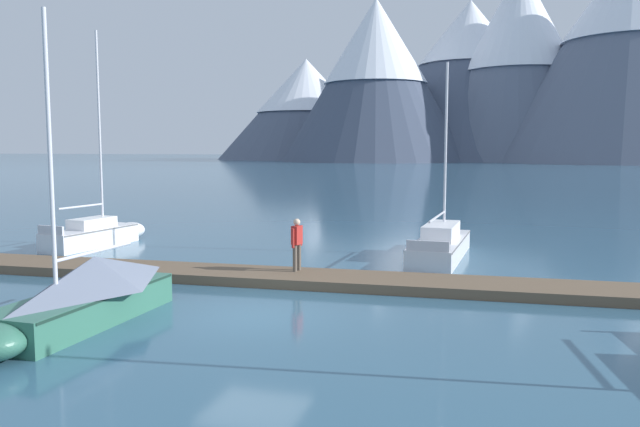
{
  "coord_description": "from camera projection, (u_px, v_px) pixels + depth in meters",
  "views": [
    {
      "loc": [
        5.92,
        -14.47,
        4.24
      ],
      "look_at": [
        0.0,
        6.0,
        2.0
      ],
      "focal_mm": 35.23,
      "sensor_mm": 36.0,
      "label": 1
    }
  ],
  "objects": [
    {
      "name": "ground_plane",
      "position": [
        254.0,
        316.0,
        15.9
      ],
      "size": [
        700.0,
        700.0,
        0.0
      ],
      "primitive_type": "plane",
      "color": "#335B75"
    },
    {
      "name": "mountain_west_summit",
      "position": [
        306.0,
        106.0,
        228.92
      ],
      "size": [
        64.5,
        64.5,
        36.23
      ],
      "color": "#4C566B",
      "rests_on": "ground"
    },
    {
      "name": "mountain_central_massif",
      "position": [
        376.0,
        75.0,
        193.05
      ],
      "size": [
        58.18,
        58.18,
        49.67
      ],
      "color": "#424C60",
      "rests_on": "ground"
    },
    {
      "name": "mountain_shoulder_ridge",
      "position": [
        469.0,
        78.0,
        214.26
      ],
      "size": [
        82.04,
        82.04,
        53.86
      ],
      "color": "#424C60",
      "rests_on": "ground"
    },
    {
      "name": "mountain_east_summit",
      "position": [
        518.0,
        58.0,
        198.97
      ],
      "size": [
        61.77,
        61.77,
        61.1
      ],
      "color": "slate",
      "rests_on": "ground"
    },
    {
      "name": "mountain_rear_spur",
      "position": [
        632.0,
        47.0,
        181.32
      ],
      "size": [
        82.49,
        82.49,
        63.31
      ],
      "color": "slate",
      "rests_on": "ground"
    },
    {
      "name": "dock",
      "position": [
        302.0,
        279.0,
        19.71
      ],
      "size": [
        28.64,
        3.48,
        0.3
      ],
      "color": "brown",
      "rests_on": "ground"
    },
    {
      "name": "sailboat_nearest_berth",
      "position": [
        98.0,
        233.0,
        27.34
      ],
      "size": [
        1.97,
        5.67,
        9.22
      ],
      "color": "white",
      "rests_on": "ground"
    },
    {
      "name": "sailboat_second_berth",
      "position": [
        82.0,
        294.0,
        15.04
      ],
      "size": [
        1.98,
        6.16,
        7.26
      ],
      "color": "#336B56",
      "rests_on": "ground"
    },
    {
      "name": "sailboat_mid_dock_port",
      "position": [
        442.0,
        243.0,
        24.58
      ],
      "size": [
        1.94,
        7.63,
        7.53
      ],
      "color": "silver",
      "rests_on": "ground"
    },
    {
      "name": "person_on_dock",
      "position": [
        297.0,
        241.0,
        20.05
      ],
      "size": [
        0.29,
        0.58,
        1.69
      ],
      "color": "brown",
      "rests_on": "dock"
    }
  ]
}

